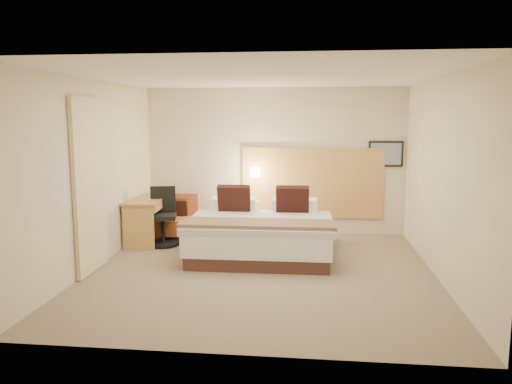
# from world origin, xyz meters

# --- Properties ---
(floor) EXTENTS (4.80, 5.00, 0.02)m
(floor) POSITION_xyz_m (0.00, 0.00, -0.01)
(floor) COLOR #7A6852
(floor) RESTS_ON ground
(ceiling) EXTENTS (4.80, 5.00, 0.02)m
(ceiling) POSITION_xyz_m (0.00, 0.00, 2.71)
(ceiling) COLOR white
(ceiling) RESTS_ON floor
(wall_back) EXTENTS (4.80, 0.02, 2.70)m
(wall_back) POSITION_xyz_m (0.00, 2.51, 1.35)
(wall_back) COLOR beige
(wall_back) RESTS_ON floor
(wall_front) EXTENTS (4.80, 0.02, 2.70)m
(wall_front) POSITION_xyz_m (0.00, -2.51, 1.35)
(wall_front) COLOR beige
(wall_front) RESTS_ON floor
(wall_left) EXTENTS (0.02, 5.00, 2.70)m
(wall_left) POSITION_xyz_m (-2.41, 0.00, 1.35)
(wall_left) COLOR beige
(wall_left) RESTS_ON floor
(wall_right) EXTENTS (0.02, 5.00, 2.70)m
(wall_right) POSITION_xyz_m (2.41, 0.00, 1.35)
(wall_right) COLOR beige
(wall_right) RESTS_ON floor
(headboard_panel) EXTENTS (2.60, 0.04, 1.30)m
(headboard_panel) POSITION_xyz_m (0.70, 2.47, 0.95)
(headboard_panel) COLOR tan
(headboard_panel) RESTS_ON wall_back
(art_frame) EXTENTS (0.62, 0.03, 0.47)m
(art_frame) POSITION_xyz_m (2.02, 2.48, 1.50)
(art_frame) COLOR black
(art_frame) RESTS_ON wall_back
(art_canvas) EXTENTS (0.54, 0.01, 0.39)m
(art_canvas) POSITION_xyz_m (2.02, 2.46, 1.50)
(art_canvas) COLOR gray
(art_canvas) RESTS_ON wall_back
(lamp_arm) EXTENTS (0.02, 0.12, 0.02)m
(lamp_arm) POSITION_xyz_m (-0.35, 2.42, 1.15)
(lamp_arm) COLOR silver
(lamp_arm) RESTS_ON wall_back
(lamp_shade) EXTENTS (0.15, 0.15, 0.15)m
(lamp_shade) POSITION_xyz_m (-0.35, 2.36, 1.15)
(lamp_shade) COLOR #F3E2BE
(lamp_shade) RESTS_ON wall_back
(curtain) EXTENTS (0.06, 0.90, 2.42)m
(curtain) POSITION_xyz_m (-2.36, -0.25, 1.22)
(curtain) COLOR beige
(curtain) RESTS_ON wall_left
(bottle_a) EXTENTS (0.06, 0.06, 0.18)m
(bottle_a) POSITION_xyz_m (-0.79, 1.81, 0.58)
(bottle_a) COLOR #88A9D2
(bottle_a) RESTS_ON side_table
(menu_folder) EXTENTS (0.12, 0.07, 0.19)m
(menu_folder) POSITION_xyz_m (-0.65, 1.82, 0.59)
(menu_folder) COLOR #382617
(menu_folder) RESTS_ON side_table
(bed) EXTENTS (2.24, 2.16, 1.07)m
(bed) POSITION_xyz_m (-0.09, 0.95, 0.35)
(bed) COLOR #472923
(bed) RESTS_ON floor
(lounge_chair) EXTENTS (0.81, 0.72, 0.78)m
(lounge_chair) POSITION_xyz_m (-1.72, 1.86, 0.31)
(lounge_chair) COLOR #AC7251
(lounge_chair) RESTS_ON floor
(side_table) EXTENTS (0.54, 0.54, 0.49)m
(side_table) POSITION_xyz_m (-0.71, 1.81, 0.27)
(side_table) COLOR silver
(side_table) RESTS_ON floor
(desk) EXTENTS (0.64, 1.27, 0.77)m
(desk) POSITION_xyz_m (-2.11, 1.49, 0.61)
(desk) COLOR #A17A3F
(desk) RESTS_ON floor
(desk_chair) EXTENTS (0.66, 0.66, 0.98)m
(desk_chair) POSITION_xyz_m (-1.81, 1.32, 0.40)
(desk_chair) COLOR black
(desk_chair) RESTS_ON floor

